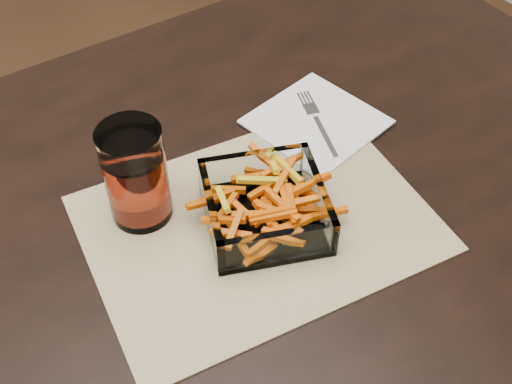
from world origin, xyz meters
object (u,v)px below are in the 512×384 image
at_px(tumbler, 136,177).
at_px(fork, 317,121).
at_px(dining_table, 168,269).
at_px(glass_bowl, 265,209).

bearing_deg(tumbler, fork, 2.51).
bearing_deg(tumbler, dining_table, -81.75).
bearing_deg(fork, glass_bowl, -128.04).
xyz_separation_m(tumbler, fork, (0.31, 0.01, -0.06)).
bearing_deg(dining_table, glass_bowl, -28.15).
height_order(glass_bowl, fork, glass_bowl).
relative_size(tumbler, fork, 0.93).
height_order(dining_table, fork, fork).
relative_size(glass_bowl, tumbler, 1.38).
height_order(tumbler, fork, tumbler).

